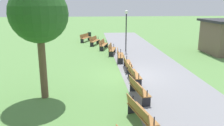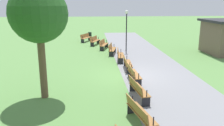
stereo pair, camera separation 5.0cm
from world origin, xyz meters
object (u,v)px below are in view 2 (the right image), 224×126
object	(u,v)px
bench_1	(95,40)
bench_6	(133,73)
lamp_post	(127,23)
bench_0	(86,37)
bench_5	(127,63)
kiosk	(223,37)
bench_2	(103,44)
bench_8	(140,113)
bench_7	(138,89)
tree_3	(39,15)
bench_3	(112,49)
trash_bin	(90,36)
bench_4	(120,55)

from	to	relation	value
bench_1	bench_6	xyz separation A→B (m)	(11.90, 2.02, 0.00)
bench_6	lamp_post	xyz separation A→B (m)	(-8.41, 0.82, 2.14)
bench_0	bench_1	distance (m)	2.43
bench_5	kiosk	distance (m)	10.09
bench_2	bench_8	xyz separation A→B (m)	(14.43, 0.61, 0.00)
bench_7	tree_3	bearing A→B (deg)	-104.33
bench_3	trash_bin	xyz separation A→B (m)	(-8.37, -1.95, -0.04)
lamp_post	kiosk	xyz separation A→B (m)	(1.68, 8.24, -1.11)
bench_5	kiosk	bearing A→B (deg)	117.79
kiosk	bench_5	bearing A→B (deg)	-66.09
lamp_post	bench_4	bearing A→B (deg)	-16.12
bench_0	bench_5	xyz separation A→B (m)	(11.69, 3.01, 0.00)
bench_4	trash_bin	size ratio (longest dim) A/B	2.27
bench_1	bench_2	xyz separation A→B (m)	(2.29, 0.80, 0.00)
bench_1	bench_3	distance (m)	4.86
lamp_post	bench_6	bearing A→B (deg)	-5.60
bench_7	trash_bin	size ratio (longest dim) A/B	2.27
bench_0	bench_5	world-z (taller)	same
bench_5	bench_7	world-z (taller)	same
bench_4	bench_2	bearing A→B (deg)	-160.73
bench_5	bench_7	xyz separation A→B (m)	(4.86, -0.20, 0.00)
bench_3	bench_7	world-z (taller)	same
kiosk	bench_4	bearing A→B (deg)	-80.02
bench_0	kiosk	xyz separation A→B (m)	(7.39, 12.08, 1.03)
bench_2	bench_7	bearing A→B (deg)	21.72
bench_1	bench_3	world-z (taller)	same
kiosk	tree_3	bearing A→B (deg)	-59.28
bench_8	trash_bin	xyz separation A→B (m)	(-20.45, -1.95, -0.04)
trash_bin	kiosk	xyz separation A→B (m)	(8.90, 11.62, 1.06)
bench_4	kiosk	distance (m)	9.52
bench_3	bench_7	bearing A→B (deg)	14.49
bench_5	trash_bin	distance (m)	13.44
bench_7	tree_3	xyz separation A→B (m)	(-0.55, -4.41, 3.41)
bench_7	trash_bin	world-z (taller)	same
bench_8	bench_6	bearing A→B (deg)	160.70
trash_bin	bench_4	bearing A→B (deg)	12.32
bench_5	bench_8	xyz separation A→B (m)	(7.25, -0.61, 0.00)
bench_7	bench_6	bearing A→B (deg)	167.94
bench_3	bench_0	bearing A→B (deg)	-148.67
bench_0	bench_3	xyz separation A→B (m)	(6.87, 2.40, 0.00)
bench_0	bench_7	size ratio (longest dim) A/B	0.98
bench_1	kiosk	world-z (taller)	kiosk
bench_8	tree_3	bearing A→B (deg)	-138.43
bench_0	bench_2	xyz separation A→B (m)	(4.51, 1.79, 0.00)
bench_0	trash_bin	distance (m)	1.57
bench_2	bench_5	distance (m)	7.28
trash_bin	kiosk	size ratio (longest dim) A/B	0.22
bench_4	bench_5	size ratio (longest dim) A/B	1.01
bench_0	bench_1	xyz separation A→B (m)	(2.22, 0.99, 0.00)
bench_0	trash_bin	xyz separation A→B (m)	(-1.51, 0.45, -0.04)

